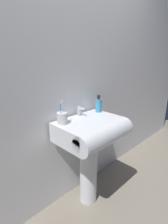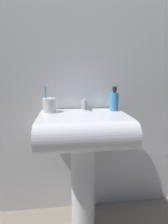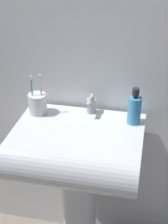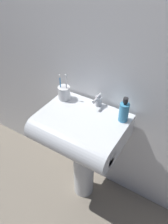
# 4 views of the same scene
# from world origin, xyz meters

# --- Properties ---
(wall_back) EXTENTS (5.00, 0.05, 2.40)m
(wall_back) POSITION_xyz_m (0.00, 0.24, 1.20)
(wall_back) COLOR white
(wall_back) RESTS_ON ground
(sink_pedestal) EXTENTS (0.18, 0.18, 0.72)m
(sink_pedestal) POSITION_xyz_m (0.00, 0.00, 0.36)
(sink_pedestal) COLOR white
(sink_pedestal) RESTS_ON ground
(sink_basin) EXTENTS (0.60, 0.47, 0.17)m
(sink_basin) POSITION_xyz_m (0.00, -0.06, 0.80)
(sink_basin) COLOR white
(sink_basin) RESTS_ON sink_pedestal
(faucet) EXTENTS (0.04, 0.10, 0.09)m
(faucet) POSITION_xyz_m (0.03, 0.15, 0.94)
(faucet) COLOR #B7B7BC
(faucet) RESTS_ON sink_basin
(toothbrush_cup) EXTENTS (0.09, 0.09, 0.21)m
(toothbrush_cup) POSITION_xyz_m (-0.23, 0.09, 0.94)
(toothbrush_cup) COLOR white
(toothbrush_cup) RESTS_ON sink_basin
(soap_bottle) EXTENTS (0.06, 0.06, 0.18)m
(soap_bottle) POSITION_xyz_m (0.24, 0.10, 0.96)
(soap_bottle) COLOR #3F99CC
(soap_bottle) RESTS_ON sink_basin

